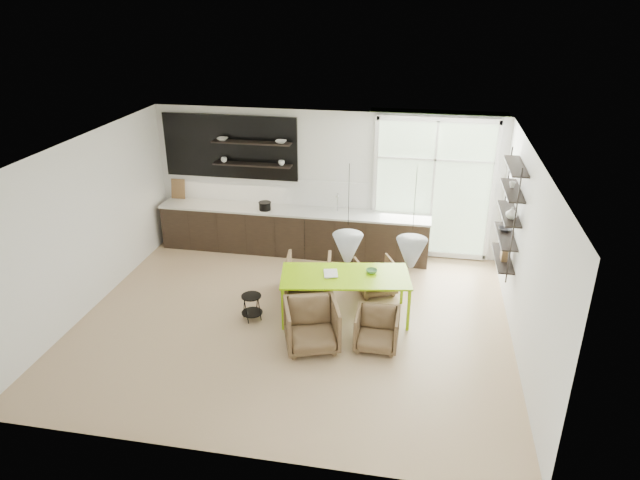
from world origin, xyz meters
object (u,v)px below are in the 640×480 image
Objects in this scene: armchair_front_right at (377,330)px; wire_stool at (252,304)px; dining_table at (345,278)px; armchair_front_left at (312,326)px; armchair_back_right at (375,276)px; armchair_back_left at (309,276)px.

armchair_front_right is 1.49× the size of wire_stool.
armchair_front_right is at bearing -62.43° from dining_table.
armchair_front_left is 1.00m from armchair_front_right.
dining_table reaches higher than armchair_front_right.
armchair_back_left is at bearing -9.26° from armchair_back_right.
armchair_front_left is at bearing -27.78° from wire_stool.
armchair_back_right is at bearing 96.87° from armchair_front_right.
dining_table is at bearing 41.41° from armchair_back_right.
armchair_back_left is 1.96m from armchair_front_right.
armchair_front_right is at bearing -11.17° from wire_stool.
armchair_back_right reaches higher than armchair_front_right.
armchair_back_right is at bearing 34.62° from wire_stool.
armchair_front_left reaches higher than wire_stool.
armchair_back_right reaches higher than wire_stool.
armchair_front_right is (0.19, -1.74, -0.00)m from armchair_back_right.
armchair_front_left reaches higher than armchair_front_right.
dining_table is 2.77× the size of armchair_back_left.
wire_stool is at bearing -175.44° from dining_table.
armchair_front_left is at bearing -120.52° from dining_table.
armchair_back_left is 1.21× the size of armchair_front_right.
armchair_back_left reaches higher than armchair_back_right.
armchair_back_left reaches higher than wire_stool.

